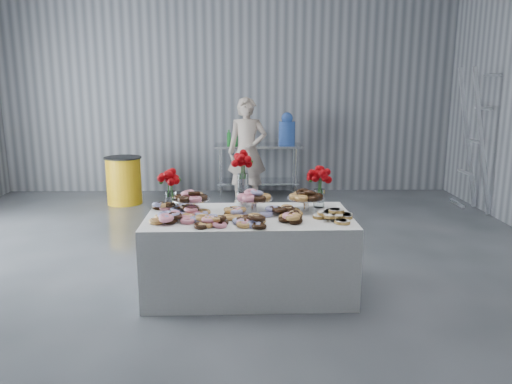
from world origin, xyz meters
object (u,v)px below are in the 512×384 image
at_px(display_table, 249,254).
at_px(prep_table, 258,161).
at_px(person, 247,152).
at_px(trash_barrel, 124,180).
at_px(water_jug, 287,130).
at_px(stepladder, 474,141).

height_order(display_table, prep_table, prep_table).
relative_size(display_table, person, 1.10).
distance_m(display_table, trash_barrel, 4.11).
xyz_separation_m(display_table, prep_table, (0.19, 4.14, 0.24)).
relative_size(prep_table, person, 0.87).
height_order(water_jug, person, person).
distance_m(display_table, prep_table, 4.15).
bearing_deg(water_jug, trash_barrel, -168.29).
bearing_deg(display_table, water_jug, 80.56).
distance_m(prep_table, stepladder, 3.47).
bearing_deg(trash_barrel, prep_table, 14.26).
distance_m(display_table, person, 3.55).
xyz_separation_m(display_table, stepladder, (3.41, 2.94, 0.72)).
height_order(display_table, stepladder, stepladder).
xyz_separation_m(person, stepladder, (3.41, -0.58, 0.23)).
height_order(person, trash_barrel, person).
xyz_separation_m(prep_table, person, (-0.19, -0.63, 0.24)).
xyz_separation_m(water_jug, stepladder, (2.72, -1.20, -0.05)).
relative_size(prep_table, stepladder, 0.68).
height_order(display_table, person, person).
relative_size(person, stepladder, 0.79).
bearing_deg(display_table, prep_table, 87.39).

